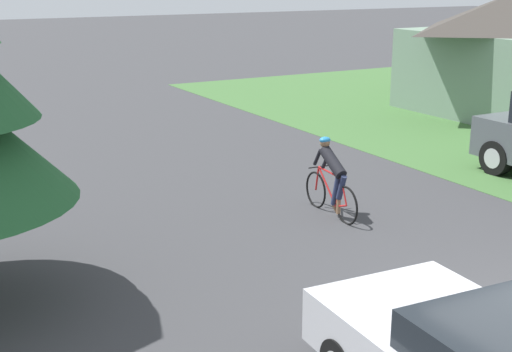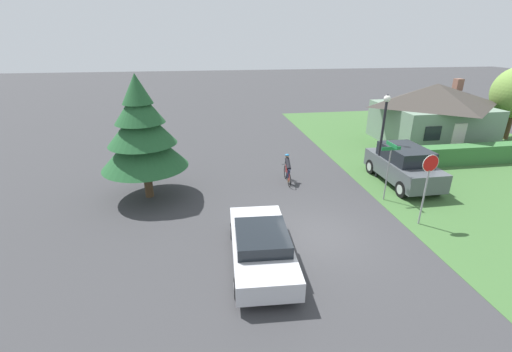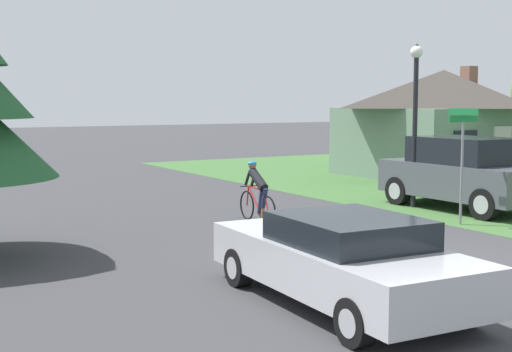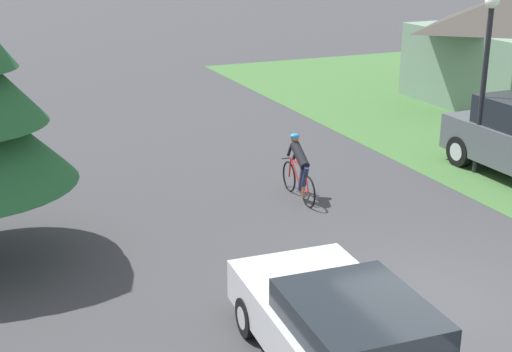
# 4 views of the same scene
# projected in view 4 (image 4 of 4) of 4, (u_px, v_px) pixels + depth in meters

# --- Properties ---
(ground_plane) EXTENTS (140.00, 140.00, 0.00)m
(ground_plane) POSITION_uv_depth(u_px,v_px,m) (434.00, 305.00, 11.54)
(ground_plane) COLOR #38383A
(sedan_left_lane) EXTENTS (2.14, 4.72, 1.30)m
(sedan_left_lane) POSITION_uv_depth(u_px,v_px,m) (351.00, 340.00, 9.32)
(sedan_left_lane) COLOR #BCBCC1
(sedan_left_lane) RESTS_ON ground
(cyclist) EXTENTS (0.44, 1.82, 1.48)m
(cyclist) POSITION_uv_depth(u_px,v_px,m) (299.00, 168.00, 15.93)
(cyclist) COLOR black
(cyclist) RESTS_ON ground
(street_lamp) EXTENTS (0.34, 0.34, 4.43)m
(street_lamp) POSITION_uv_depth(u_px,v_px,m) (486.00, 58.00, 16.99)
(street_lamp) COLOR black
(street_lamp) RESTS_ON ground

